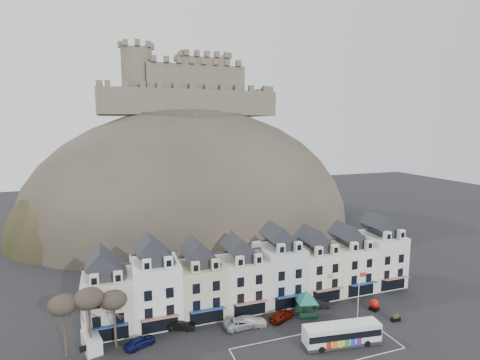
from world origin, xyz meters
name	(u,v)px	position (x,y,z in m)	size (l,w,h in m)	color
ground	(309,357)	(0.00, 0.00, 0.00)	(300.00, 300.00, 0.00)	black
coach_bay_markings	(317,349)	(2.00, 1.25, 0.00)	(22.00, 7.50, 0.01)	silver
townhouse_terrace	(261,271)	(0.15, 15.97, 5.30)	(54.40, 9.35, 11.80)	beige
castle_hill	(196,223)	(1.25, 68.95, 0.11)	(100.00, 76.00, 68.00)	#312E26
castle	(186,88)	(0.51, 75.93, 40.19)	(50.20, 22.20, 22.00)	#635A4B
tree_left_far	(63,305)	(-29.00, 10.50, 6.90)	(3.61, 3.61, 8.24)	#322720
tree_left_mid	(89,299)	(-26.00, 10.50, 7.24)	(3.78, 3.78, 8.64)	#322720
tree_left_near	(114,301)	(-23.00, 10.50, 6.55)	(3.43, 3.43, 7.84)	#322720
bus	(342,333)	(5.50, 0.95, 1.63)	(10.70, 3.80, 2.95)	#262628
bus_shelter	(307,297)	(5.00, 9.50, 3.06)	(6.05, 6.05, 3.94)	black
red_buoy	(374,305)	(15.99, 7.31, 0.93)	(1.58, 1.58, 1.81)	black
flagpole	(359,292)	(11.94, 5.98, 4.30)	(1.07, 0.28, 7.53)	silver
white_van	(92,342)	(-26.01, 11.12, 1.01)	(2.88, 4.72, 2.01)	silver
planter_west	(397,317)	(17.00, 3.50, 0.52)	(1.21, 0.93, 1.09)	black
planter_east	(394,318)	(16.59, 3.50, 0.51)	(1.11, 0.74, 1.05)	black
car_navy	(140,342)	(-20.00, 9.50, 0.71)	(1.69, 4.19, 1.43)	#0C123D
car_black	(180,325)	(-14.18, 12.00, 0.71)	(1.50, 4.30, 1.42)	black
car_silver	(242,323)	(-5.60, 9.50, 0.75)	(2.49, 5.32, 1.50)	#A5A8AD
car_white	(250,321)	(-4.40, 9.50, 0.74)	(2.08, 5.12, 1.48)	silver
car_maroon	(282,315)	(0.80, 9.50, 0.75)	(1.78, 4.42, 1.51)	#540E04
car_charcoal	(316,302)	(7.74, 11.34, 0.77)	(1.63, 4.68, 1.54)	black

